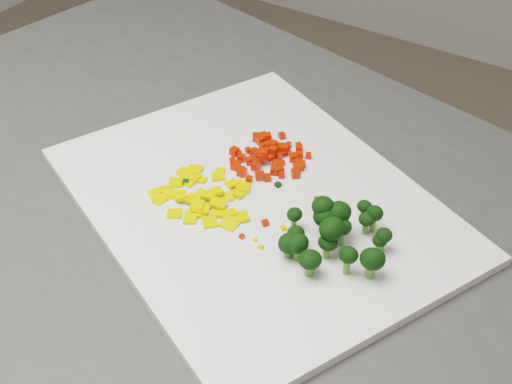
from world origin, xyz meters
The scene contains 147 objects.
cutting_board centered at (0.19, -0.07, 0.91)m, with size 0.43×0.33×0.01m, color white.
carrot_pile centered at (0.17, -0.01, 0.92)m, with size 0.10×0.10×0.03m, color red, non-canonical shape.
pepper_pile centered at (0.14, -0.10, 0.92)m, with size 0.11×0.11×0.02m, color yellow, non-canonical shape.
broccoli_pile centered at (0.30, -0.09, 0.94)m, with size 0.11×0.11×0.05m, color black, non-canonical shape.
carrot_cube_0 centered at (0.19, -0.03, 0.92)m, with size 0.01×0.01×0.01m, color red.
carrot_cube_1 centered at (0.14, -0.04, 0.91)m, with size 0.01×0.01×0.01m, color red.
carrot_cube_2 centered at (0.16, 0.01, 0.92)m, with size 0.01×0.01×0.01m, color red.
carrot_cube_3 centered at (0.20, -0.03, 0.91)m, with size 0.01×0.01×0.01m, color red.
carrot_cube_4 centered at (0.17, -0.03, 0.92)m, with size 0.01×0.01×0.01m, color red.
carrot_cube_5 centered at (0.17, 0.01, 0.92)m, with size 0.01×0.01×0.01m, color red.
carrot_cube_6 centered at (0.14, -0.02, 0.91)m, with size 0.01×0.01×0.01m, color red.
carrot_cube_7 centered at (0.15, -0.04, 0.91)m, with size 0.01×0.01×0.01m, color red.
carrot_cube_8 centered at (0.21, -0.01, 0.91)m, with size 0.01×0.01×0.01m, color red.
carrot_cube_9 centered at (0.16, 0.02, 0.91)m, with size 0.01×0.01×0.01m, color red.
carrot_cube_10 centered at (0.17, 0.00, 0.92)m, with size 0.01×0.01×0.01m, color red.
carrot_cube_11 centered at (0.14, 0.03, 0.92)m, with size 0.01×0.01×0.01m, color red.
carrot_cube_12 centered at (0.18, 0.01, 0.92)m, with size 0.01×0.01×0.01m, color red.
carrot_cube_13 centered at (0.16, -0.01, 0.92)m, with size 0.01×0.01×0.01m, color red.
carrot_cube_14 centered at (0.21, -0.01, 0.92)m, with size 0.01×0.01×0.01m, color red.
carrot_cube_15 centered at (0.18, 0.00, 0.92)m, with size 0.01×0.01×0.01m, color red.
carrot_cube_16 centered at (0.21, 0.02, 0.91)m, with size 0.01×0.01×0.01m, color red.
carrot_cube_17 centered at (0.15, -0.01, 0.92)m, with size 0.01×0.01×0.01m, color red.
carrot_cube_18 centered at (0.13, -0.02, 0.92)m, with size 0.01×0.01×0.01m, color red.
carrot_cube_19 centered at (0.17, 0.02, 0.92)m, with size 0.01×0.01×0.01m, color red.
carrot_cube_20 centered at (0.16, 0.02, 0.91)m, with size 0.01×0.01×0.01m, color red.
carrot_cube_21 centered at (0.17, -0.05, 0.91)m, with size 0.01×0.01×0.01m, color red.
carrot_cube_22 centered at (0.14, -0.03, 0.92)m, with size 0.01×0.01×0.01m, color red.
carrot_cube_23 centered at (0.18, -0.04, 0.92)m, with size 0.01×0.01×0.01m, color red.
carrot_cube_24 centered at (0.17, -0.01, 0.92)m, with size 0.01×0.01×0.01m, color red.
carrot_cube_25 centered at (0.16, 0.00, 0.92)m, with size 0.01×0.01×0.01m, color red.
carrot_cube_26 centered at (0.16, -0.05, 0.92)m, with size 0.01×0.01×0.01m, color red.
carrot_cube_27 centered at (0.14, 0.02, 0.92)m, with size 0.01×0.01×0.01m, color red.
carrot_cube_28 centered at (0.21, -0.02, 0.92)m, with size 0.01×0.01×0.01m, color red.
carrot_cube_29 centered at (0.16, 0.04, 0.92)m, with size 0.01×0.01×0.01m, color red.
carrot_cube_30 centered at (0.16, 0.01, 0.92)m, with size 0.01×0.01×0.01m, color red.
carrot_cube_31 centered at (0.17, -0.02, 0.92)m, with size 0.01×0.01×0.01m, color red.
carrot_cube_32 centered at (0.19, -0.02, 0.92)m, with size 0.01×0.01×0.01m, color red.
carrot_cube_33 centered at (0.21, -0.01, 0.92)m, with size 0.01×0.01×0.01m, color red.
carrot_cube_34 centered at (0.14, -0.01, 0.91)m, with size 0.01×0.01×0.01m, color red.
carrot_cube_35 centered at (0.15, -0.04, 0.92)m, with size 0.01×0.01×0.01m, color red.
carrot_cube_36 centered at (0.20, 0.02, 0.92)m, with size 0.01×0.01×0.01m, color red.
carrot_cube_37 centered at (0.15, -0.01, 0.91)m, with size 0.01×0.01×0.01m, color red.
carrot_cube_38 centered at (0.16, 0.00, 0.92)m, with size 0.01×0.01×0.01m, color red.
carrot_cube_39 centered at (0.16, -0.01, 0.92)m, with size 0.01×0.01×0.01m, color red.
carrot_cube_40 centered at (0.21, 0.00, 0.92)m, with size 0.01×0.01×0.01m, color red.
carrot_cube_41 centered at (0.21, 0.00, 0.91)m, with size 0.01×0.01×0.01m, color red.
carrot_cube_42 centered at (0.19, 0.03, 0.92)m, with size 0.01×0.01×0.01m, color red.
carrot_cube_43 centered at (0.16, -0.01, 0.92)m, with size 0.01×0.01×0.01m, color red.
carrot_cube_44 centered at (0.21, -0.01, 0.91)m, with size 0.01×0.01×0.01m, color red.
carrot_cube_45 centered at (0.17, -0.02, 0.92)m, with size 0.01×0.01×0.01m, color red.
carrot_cube_46 centered at (0.13, -0.02, 0.92)m, with size 0.01×0.01×0.01m, color red.
carrot_cube_47 centered at (0.15, -0.03, 0.92)m, with size 0.01×0.01×0.01m, color red.
carrot_cube_48 centered at (0.17, 0.00, 0.91)m, with size 0.01×0.01×0.01m, color red.
carrot_cube_49 centered at (0.14, 0.01, 0.92)m, with size 0.01×0.01×0.01m, color red.
carrot_cube_50 centered at (0.16, -0.01, 0.92)m, with size 0.01×0.01×0.01m, color red.
carrot_cube_51 centered at (0.18, 0.01, 0.92)m, with size 0.01×0.01×0.01m, color red.
carrot_cube_52 centered at (0.14, -0.02, 0.91)m, with size 0.01×0.01×0.01m, color red.
carrot_cube_53 centered at (0.15, -0.01, 0.92)m, with size 0.01×0.01×0.01m, color red.
carrot_cube_54 centered at (0.15, 0.01, 0.91)m, with size 0.01×0.01×0.01m, color red.
carrot_cube_55 centered at (0.19, 0.03, 0.91)m, with size 0.01×0.01×0.01m, color red.
carrot_cube_56 centered at (0.21, 0.00, 0.91)m, with size 0.01×0.01×0.01m, color red.
carrot_cube_57 centered at (0.20, 0.00, 0.92)m, with size 0.01×0.01×0.01m, color red.
carrot_cube_58 centered at (0.18, -0.04, 0.92)m, with size 0.01×0.01×0.01m, color red.
carrot_cube_59 centered at (0.16, -0.02, 0.92)m, with size 0.01×0.01×0.01m, color red.
carrot_cube_60 centered at (0.18, 0.03, 0.91)m, with size 0.01×0.01×0.01m, color red.
carrot_cube_61 centered at (0.19, 0.01, 0.92)m, with size 0.01×0.01×0.01m, color red.
carrot_cube_62 centered at (0.16, -0.02, 0.92)m, with size 0.01×0.01×0.01m, color red.
carrot_cube_63 centered at (0.17, 0.02, 0.92)m, with size 0.01×0.01×0.01m, color red.
carrot_cube_64 centered at (0.19, -0.01, 0.92)m, with size 0.01×0.01×0.01m, color red.
carrot_cube_65 centered at (0.15, 0.03, 0.92)m, with size 0.01×0.01×0.01m, color red.
carrot_cube_66 centered at (0.18, 0.02, 0.92)m, with size 0.01×0.01×0.01m, color red.
carrot_cube_67 centered at (0.19, -0.01, 0.91)m, with size 0.01×0.01×0.01m, color red.
carrot_cube_68 centered at (0.19, -0.04, 0.92)m, with size 0.01×0.01×0.01m, color red.
carrot_cube_69 centered at (0.17, 0.00, 0.92)m, with size 0.01×0.01×0.01m, color red.
carrot_cube_70 centered at (0.18, -0.02, 0.92)m, with size 0.01×0.01×0.01m, color red.
carrot_cube_71 centered at (0.16, -0.05, 0.92)m, with size 0.01×0.01×0.01m, color red.
pepper_chunk_0 centered at (0.15, -0.14, 0.91)m, with size 0.02×0.01×0.00m, color yellow.
pepper_chunk_1 centered at (0.11, -0.13, 0.91)m, with size 0.02×0.01×0.00m, color yellow.
pepper_chunk_2 centered at (0.17, -0.11, 0.92)m, with size 0.02×0.01×0.00m, color yellow.
pepper_chunk_3 centered at (0.13, -0.06, 0.91)m, with size 0.01×0.01×0.00m, color yellow.
pepper_chunk_4 centered at (0.17, -0.06, 0.91)m, with size 0.01×0.01×0.00m, color yellow.
pepper_chunk_5 centered at (0.14, -0.07, 0.91)m, with size 0.02×0.01×0.00m, color yellow.
pepper_chunk_6 centered at (0.12, -0.09, 0.91)m, with size 0.01×0.01×0.00m, color yellow.
pepper_chunk_7 centered at (0.19, -0.13, 0.91)m, with size 0.02×0.02×0.00m, color yellow.
pepper_chunk_8 centered at (0.10, -0.08, 0.91)m, with size 0.02×0.01×0.00m, color yellow.
pepper_chunk_9 centered at (0.14, -0.12, 0.92)m, with size 0.01×0.01×0.00m, color yellow.
pepper_chunk_10 centered at (0.12, -0.08, 0.91)m, with size 0.02×0.01×0.00m, color yellow.
pepper_chunk_11 centered at (0.10, -0.10, 0.91)m, with size 0.02×0.02×0.00m, color yellow.
pepper_chunk_12 centered at (0.11, -0.12, 0.91)m, with size 0.01×0.01×0.00m, color yellow.
pepper_chunk_13 centered at (0.17, -0.12, 0.91)m, with size 0.02×0.01×0.00m, color yellow.
pepper_chunk_14 centered at (0.13, -0.14, 0.91)m, with size 0.02×0.01×0.00m, color yellow.
pepper_chunk_15 centered at (0.18, -0.11, 0.91)m, with size 0.02×0.01×0.00m, color yellow.
pepper_chunk_16 centered at (0.15, -0.09, 0.92)m, with size 0.01×0.02×0.00m, color yellow.
pepper_chunk_17 centered at (0.16, -0.07, 0.91)m, with size 0.01×0.01×0.00m, color yellow.
pepper_chunk_18 centered at (0.17, -0.07, 0.91)m, with size 0.02×0.01×0.00m, color yellow.
pepper_chunk_19 centered at (0.10, -0.12, 0.91)m, with size 0.01×0.01×0.00m, color yellow.
pepper_chunk_20 centered at (0.11, -0.12, 0.91)m, with size 0.01×0.01×0.00m, color yellow.
pepper_chunk_21 centered at (0.17, -0.08, 0.91)m, with size 0.02×0.01×0.00m, color yellow.
pepper_chunk_22 centered at (0.10, -0.13, 0.91)m, with size 0.02×0.01×0.00m, color yellow.
pepper_chunk_23 centered at (0.15, -0.12, 0.92)m, with size 0.01×0.01×0.00m, color yellow.
pepper_chunk_24 centered at (0.20, -0.11, 0.91)m, with size 0.02×0.02×0.00m, color yellow.
pepper_chunk_25 centered at (0.14, -0.10, 0.91)m, with size 0.01×0.01×0.00m, color yellow.
pepper_chunk_26 centered at (0.11, -0.07, 0.91)m, with size 0.02×0.01×0.00m, color yellow.
pepper_chunk_27 centered at (0.15, -0.12, 0.92)m, with size 0.02×0.02×0.00m, color yellow.
pepper_chunk_28 centered at (0.15, -0.10, 0.92)m, with size 0.01×0.01×0.00m, color yellow.
pepper_chunk_29 centered at (0.12, -0.12, 0.91)m, with size 0.01×0.01×0.00m, color yellow.
pepper_chunk_30 centered at (0.15, -0.12, 0.91)m, with size 0.02×0.01×0.00m, color yellow.
pepper_chunk_31 centered at (0.13, -0.12, 0.92)m, with size 0.01×0.01×0.00m, color yellow.
pepper_chunk_32 centered at (0.17, -0.09, 0.91)m, with size 0.01×0.01×0.00m, color yellow.
pepper_chunk_33 centered at (0.16, -0.13, 0.91)m, with size 0.01×0.01×0.00m, color yellow.
pepper_chunk_34 centered at (0.12, -0.08, 0.91)m, with size 0.01×0.01×0.00m, color yellow.
pepper_chunk_35 centered at (0.17, -0.13, 0.91)m, with size 0.02×0.02×0.00m, color yellow.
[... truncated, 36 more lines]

